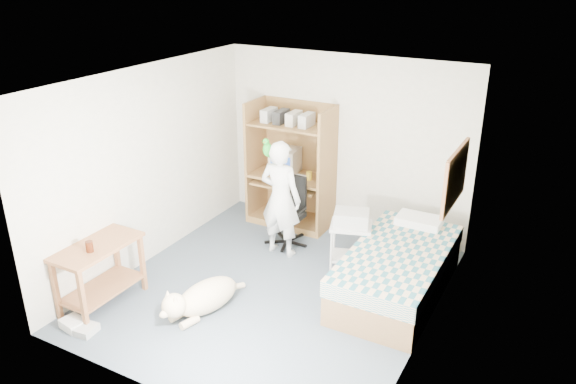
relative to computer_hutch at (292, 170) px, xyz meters
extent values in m
plane|color=#45515D|center=(0.70, -1.74, -0.82)|extent=(4.00, 4.00, 0.00)
cube|color=silver|center=(0.70, 0.26, 0.43)|extent=(3.60, 0.02, 2.50)
cube|color=silver|center=(2.50, -1.74, 0.43)|extent=(0.02, 4.00, 2.50)
cube|color=silver|center=(-1.10, -1.74, 0.43)|extent=(0.02, 4.00, 2.50)
cube|color=white|center=(0.70, -1.74, 1.68)|extent=(3.60, 4.00, 0.02)
cube|color=brown|center=(-0.58, -0.04, 0.08)|extent=(0.04, 0.60, 1.80)
cube|color=brown|center=(0.58, -0.04, 0.08)|extent=(0.04, 0.60, 1.80)
cube|color=brown|center=(0.00, 0.25, 0.08)|extent=(1.20, 0.02, 1.80)
cube|color=brown|center=(0.00, -0.04, -0.08)|extent=(1.12, 0.60, 0.04)
cube|color=brown|center=(0.00, -0.12, -0.18)|extent=(1.00, 0.50, 0.03)
cube|color=brown|center=(0.00, -0.04, 0.68)|extent=(1.12, 0.55, 0.03)
cube|color=brown|center=(0.00, -0.04, -0.77)|extent=(1.12, 0.60, 0.10)
cube|color=brown|center=(2.00, -1.14, -0.64)|extent=(1.00, 2.00, 0.36)
cube|color=#2B6673|center=(2.00, -1.14, -0.36)|extent=(1.02, 2.02, 0.20)
cube|color=white|center=(2.00, -0.34, -0.22)|extent=(0.55, 0.35, 0.12)
cube|color=brown|center=(-0.85, -2.94, -0.09)|extent=(0.50, 1.00, 0.04)
cube|color=brown|center=(-1.05, -3.39, -0.47)|extent=(0.05, 0.05, 0.70)
cube|color=brown|center=(-0.65, -3.39, -0.47)|extent=(0.05, 0.05, 0.70)
cube|color=brown|center=(-1.05, -2.49, -0.47)|extent=(0.05, 0.05, 0.70)
cube|color=brown|center=(-0.65, -2.49, -0.47)|extent=(0.05, 0.05, 0.70)
cube|color=brown|center=(-0.85, -2.94, -0.62)|extent=(0.46, 0.92, 0.03)
cube|color=#9F8047|center=(2.48, -0.84, 0.63)|extent=(0.03, 0.90, 0.60)
cube|color=brown|center=(2.47, -0.84, 0.94)|extent=(0.04, 0.94, 0.04)
cube|color=brown|center=(2.47, -0.84, 0.32)|extent=(0.04, 0.94, 0.04)
cylinder|color=black|center=(0.27, -0.66, -0.79)|extent=(0.53, 0.53, 0.05)
cylinder|color=black|center=(0.27, -0.66, -0.62)|extent=(0.05, 0.05, 0.35)
cube|color=black|center=(0.27, -0.66, -0.41)|extent=(0.41, 0.41, 0.07)
cube|color=black|center=(0.28, -0.46, -0.12)|extent=(0.37, 0.06, 0.49)
cube|color=black|center=(0.05, -0.65, -0.27)|extent=(0.04, 0.27, 0.04)
cube|color=black|center=(0.49, -0.66, -0.27)|extent=(0.04, 0.27, 0.04)
imported|color=white|center=(0.32, -0.91, -0.04)|extent=(0.58, 0.38, 1.56)
ellipsoid|color=#148D1E|center=(0.12, -0.89, 0.59)|extent=(0.11, 0.11, 0.18)
sphere|color=#148D1E|center=(0.12, -0.92, 0.70)|extent=(0.08, 0.08, 0.08)
cone|color=orange|center=(0.12, -0.96, 0.70)|extent=(0.03, 0.04, 0.03)
cylinder|color=#148D1E|center=(0.13, -0.84, 0.48)|extent=(0.03, 0.13, 0.11)
ellipsoid|color=beige|center=(0.26, -2.47, -0.64)|extent=(0.57, 0.86, 0.36)
sphere|color=beige|center=(0.14, -2.90, -0.56)|extent=(0.26, 0.26, 0.26)
cone|color=beige|center=(0.07, -2.90, -0.44)|extent=(0.08, 0.08, 0.10)
cone|color=beige|center=(0.20, -2.93, -0.44)|extent=(0.08, 0.08, 0.10)
ellipsoid|color=beige|center=(0.12, -3.00, -0.60)|extent=(0.12, 0.16, 0.09)
cylinder|color=beige|center=(0.37, -2.07, -0.71)|extent=(0.13, 0.26, 0.13)
cube|color=silver|center=(1.29, -0.84, -0.24)|extent=(0.60, 0.54, 0.04)
cube|color=silver|center=(1.29, -0.84, -0.67)|extent=(0.55, 0.49, 0.03)
cylinder|color=silver|center=(1.07, -1.01, -0.53)|extent=(0.03, 0.03, 0.58)
cylinder|color=silver|center=(1.51, -1.01, -0.53)|extent=(0.03, 0.03, 0.58)
cylinder|color=silver|center=(1.07, -0.67, -0.53)|extent=(0.03, 0.03, 0.58)
cylinder|color=silver|center=(1.51, -0.67, -0.53)|extent=(0.03, 0.03, 0.58)
cube|color=#ADACA8|center=(1.29, -0.84, -0.13)|extent=(0.50, 0.44, 0.18)
cube|color=beige|center=(-0.11, 0.01, 0.13)|extent=(0.41, 0.43, 0.35)
cube|color=navy|center=(-0.09, -0.18, 0.13)|extent=(0.30, 0.05, 0.24)
cube|color=beige|center=(-0.03, -0.16, -0.15)|extent=(0.47, 0.23, 0.03)
cylinder|color=yellow|center=(0.32, -0.09, 0.00)|extent=(0.08, 0.08, 0.12)
cylinder|color=#3F180A|center=(-0.80, -3.08, -0.01)|extent=(0.08, 0.08, 0.12)
cube|color=white|center=(-0.80, -3.44, -0.77)|extent=(0.28, 0.24, 0.10)
cube|color=#B6B6B1|center=(-0.60, -3.43, -0.78)|extent=(0.20, 0.24, 0.08)
camera|label=1|loc=(3.60, -6.71, 2.83)|focal=35.00mm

